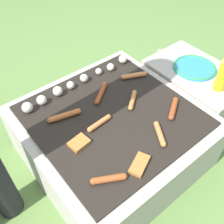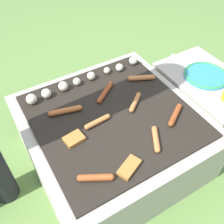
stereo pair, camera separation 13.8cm
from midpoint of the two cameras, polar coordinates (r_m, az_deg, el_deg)
name	(u,v)px [view 2 (the right image)]	position (r m, az deg, el deg)	size (l,w,h in m)	color
ground_plane	(112,155)	(1.69, 2.37, -9.49)	(14.00, 14.00, 0.00)	#608442
grill	(112,137)	(1.54, 2.58, -5.57)	(0.91, 0.91, 0.38)	#B2AA9E
side_ledge	(201,101)	(1.86, 20.92, 2.19)	(0.40, 0.62, 0.38)	#B2AA9E
sausage_back_right	(98,122)	(1.34, -0.24, -2.26)	(0.15, 0.04, 0.03)	#C6753D
sausage_front_center	(105,92)	(1.50, 1.15, 4.23)	(0.16, 0.12, 0.03)	#93421E
sausage_back_left	(175,115)	(1.43, 16.32, -0.75)	(0.15, 0.10, 0.03)	#93421E
sausage_front_right	(156,139)	(1.30, 12.56, -5.92)	(0.09, 0.14, 0.03)	#C6753D
sausage_front_left	(141,78)	(1.62, 8.87, 7.26)	(0.16, 0.09, 0.03)	#C6753D
sausage_mid_right	(96,178)	(1.15, -0.06, -14.29)	(0.15, 0.09, 0.03)	#A34C23
sausage_back_center	(65,111)	(1.40, -7.40, 0.15)	(0.18, 0.07, 0.03)	#B7602D
sausage_mid_left	(135,102)	(1.45, 7.78, 2.02)	(0.13, 0.11, 0.03)	#C6753D
bread_slice_center	(74,139)	(1.28, -5.21, -6.00)	(0.10, 0.08, 0.02)	#B27033
bread_slice_left	(129,167)	(1.19, 7.16, -12.04)	(0.13, 0.10, 0.02)	#B27033
mushroom_row	(79,81)	(1.56, -4.63, 6.65)	(0.74, 0.07, 0.06)	beige
plate_colorful	(206,75)	(1.75, 21.98, 7.34)	(0.27, 0.27, 0.02)	#338CCC
fork_utensil	(180,61)	(1.83, 16.72, 10.50)	(0.03, 0.20, 0.01)	silver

